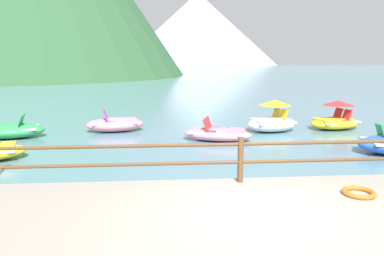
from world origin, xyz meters
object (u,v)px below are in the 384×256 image
life_ring (359,192)px  pedal_boat_4 (336,119)px  pedal_boat_6 (115,124)px  pedal_boat_3 (218,134)px  pedal_boat_1 (272,120)px  pedal_boat_5 (11,130)px

life_ring → pedal_boat_4: 9.14m
pedal_boat_4 → pedal_boat_6: pedal_boat_4 is taller
pedal_boat_4 → pedal_boat_3: bearing=-160.8°
life_ring → pedal_boat_1: (0.75, 8.11, 0.00)m
pedal_boat_3 → pedal_boat_4: pedal_boat_4 is taller
life_ring → pedal_boat_3: 6.83m
pedal_boat_3 → pedal_boat_6: size_ratio=1.11×
pedal_boat_1 → pedal_boat_3: pedal_boat_1 is taller
pedal_boat_1 → pedal_boat_4: 2.81m
life_ring → pedal_boat_5: bearing=140.6°
pedal_boat_1 → pedal_boat_6: 6.35m
life_ring → pedal_boat_1: pedal_boat_1 is taller
pedal_boat_5 → pedal_boat_6: size_ratio=1.05×
pedal_boat_1 → pedal_boat_4: (2.80, 0.31, -0.04)m
pedal_boat_1 → pedal_boat_6: (-6.33, 0.52, -0.15)m
pedal_boat_1 → pedal_boat_5: 10.05m
pedal_boat_1 → pedal_boat_3: 2.88m
pedal_boat_1 → life_ring: bearing=-95.2°
pedal_boat_1 → pedal_boat_3: size_ratio=0.88×
life_ring → pedal_boat_3: pedal_boat_3 is taller
pedal_boat_1 → pedal_boat_5: pedal_boat_1 is taller
pedal_boat_1 → pedal_boat_4: bearing=6.4°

